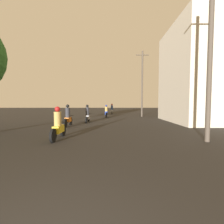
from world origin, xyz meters
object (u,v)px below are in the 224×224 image
utility_pole_far (142,83)px  motorcycle_orange (68,117)px  utility_pole_near (210,44)px  motorcycle_white (112,110)px  motorcycle_yellow (58,126)px  motorcycle_blue (106,112)px  motorcycle_silver (87,115)px  building_right_near (196,75)px

utility_pole_far → motorcycle_orange: bearing=-130.5°
utility_pole_near → utility_pole_far: utility_pole_far is taller
motorcycle_white → utility_pole_near: 17.86m
motorcycle_white → motorcycle_yellow: bearing=-106.0°
motorcycle_orange → utility_pole_far: (7.01, 8.20, 3.64)m
motorcycle_orange → motorcycle_white: motorcycle_white is taller
motorcycle_blue → motorcycle_white: motorcycle_white is taller
motorcycle_silver → motorcycle_blue: (1.47, 4.99, -0.02)m
motorcycle_silver → motorcycle_orange: bearing=-118.2°
building_right_near → utility_pole_far: bearing=124.2°
motorcycle_orange → building_right_near: bearing=7.2°
motorcycle_yellow → motorcycle_orange: size_ratio=0.98×
motorcycle_orange → motorcycle_blue: size_ratio=0.93×
motorcycle_white → building_right_near: size_ratio=0.23×
building_right_near → motorcycle_silver: bearing=-178.0°
motorcycle_blue → motorcycle_white: size_ratio=1.06×
motorcycle_blue → motorcycle_white: 5.30m
motorcycle_orange → motorcycle_yellow: bearing=-86.5°
motorcycle_blue → utility_pole_far: utility_pole_far is taller
utility_pole_far → motorcycle_silver: bearing=-135.5°
motorcycle_blue → building_right_near: (8.26, -4.65, 3.64)m
motorcycle_orange → motorcycle_blue: motorcycle_orange is taller
motorcycle_silver → motorcycle_white: (2.15, 10.25, 0.02)m
building_right_near → motorcycle_orange: bearing=-166.0°
motorcycle_silver → motorcycle_white: motorcycle_white is taller
building_right_near → utility_pole_near: (-3.44, -7.11, -0.13)m
motorcycle_silver → utility_pole_far: (5.97, 5.87, 3.65)m
motorcycle_blue → building_right_near: bearing=-25.6°
motorcycle_orange → utility_pole_near: size_ratio=0.24×
motorcycle_silver → motorcycle_yellow: bearing=-97.1°
motorcycle_orange → utility_pole_near: 9.24m
motorcycle_yellow → motorcycle_blue: bearing=88.2°
motorcycle_white → motorcycle_orange: bearing=-111.7°
motorcycle_orange → building_right_near: 11.66m
motorcycle_blue → motorcycle_white: (0.68, 5.26, 0.04)m
motorcycle_orange → motorcycle_silver: bearing=59.2°
motorcycle_yellow → building_right_near: building_right_near is taller
motorcycle_yellow → motorcycle_white: (2.47, 16.55, 0.04)m
motorcycle_orange → motorcycle_white: bearing=69.0°
motorcycle_blue → motorcycle_yellow: bearing=-95.3°
motorcycle_orange → motorcycle_silver: 2.56m
motorcycle_yellow → motorcycle_blue: size_ratio=0.91×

